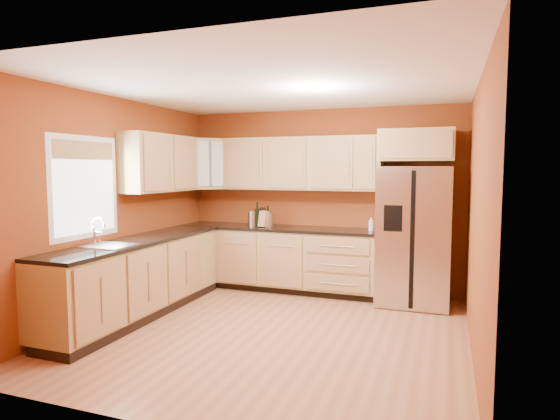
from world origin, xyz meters
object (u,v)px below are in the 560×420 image
object	(u,v)px
canister_left	(253,219)
knife_block	(264,219)
soap_dispenser	(371,224)
refrigerator	(414,236)
wine_bottle_a	(268,216)

from	to	relation	value
canister_left	knife_block	world-z (taller)	knife_block
knife_block	soap_dispenser	size ratio (longest dim) A/B	1.29
refrigerator	knife_block	world-z (taller)	refrigerator
knife_block	wine_bottle_a	bearing A→B (deg)	87.14
refrigerator	wine_bottle_a	bearing A→B (deg)	177.80
soap_dispenser	canister_left	bearing A→B (deg)	-178.91
refrigerator	wine_bottle_a	distance (m)	2.06
wine_bottle_a	knife_block	world-z (taller)	wine_bottle_a
canister_left	wine_bottle_a	bearing A→B (deg)	9.02
wine_bottle_a	canister_left	bearing A→B (deg)	-170.98
refrigerator	canister_left	xyz separation A→B (m)	(-2.27, 0.04, 0.14)
wine_bottle_a	knife_block	distance (m)	0.10
refrigerator	soap_dispenser	bearing A→B (deg)	172.42
wine_bottle_a	soap_dispenser	bearing A→B (deg)	-0.14
canister_left	soap_dispenser	size ratio (longest dim) A/B	1.20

